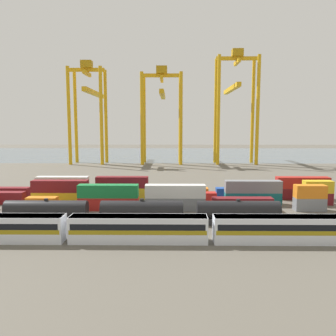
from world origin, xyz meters
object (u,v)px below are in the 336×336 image
shipping_container_4 (175,204)px  shipping_container_12 (124,198)px  gantry_crane_central (162,105)px  freight_tank_row (142,212)px  passenger_train (139,228)px  shipping_container_14 (253,198)px  shipping_container_6 (242,204)px  shipping_container_16 (317,198)px  gantry_crane_west (90,102)px  shipping_container_7 (309,204)px  gantry_crane_east (235,97)px

shipping_container_4 → shipping_container_12: (-11.08, 5.50, 0.00)m
gantry_crane_central → shipping_container_12: bearing=-93.9°
freight_tank_row → shipping_container_4: size_ratio=3.94×
passenger_train → shipping_container_14: passenger_train is taller
shipping_container_6 → gantry_crane_central: (-18.81, 90.70, 25.33)m
shipping_container_16 → gantry_crane_west: (-69.50, 86.20, 26.59)m
shipping_container_12 → shipping_container_16: same height
passenger_train → shipping_container_16: size_ratio=10.27×
shipping_container_4 → gantry_crane_west: size_ratio=0.26×
gantry_crane_west → gantry_crane_central: gantry_crane_west is taller
shipping_container_12 → gantry_crane_west: size_ratio=0.13×
shipping_container_7 → shipping_container_14: 11.54m
passenger_train → shipping_container_16: 44.10m
shipping_container_14 → gantry_crane_west: bearing=122.8°
shipping_container_7 → gantry_crane_east: gantry_crane_east is taller
shipping_container_7 → gantry_crane_west: bearing=125.6°
shipping_container_4 → shipping_container_6: same height
passenger_train → shipping_container_7: size_ratio=10.27×
shipping_container_4 → shipping_container_7: bearing=0.0°
shipping_container_14 → shipping_container_16: bearing=0.0°
shipping_container_7 → shipping_container_16: same height
passenger_train → gantry_crane_central: bearing=89.9°
shipping_container_12 → freight_tank_row: bearing=-71.1°
gantry_crane_east → gantry_crane_west: bearing=179.4°
shipping_container_7 → gantry_crane_east: (0.98, 91.00, 28.85)m
shipping_container_6 → shipping_container_14: 6.46m
gantry_crane_west → gantry_crane_central: bearing=-1.7°
gantry_crane_west → gantry_crane_east: bearing=-0.6°
gantry_crane_west → gantry_crane_east: (66.62, -0.71, 2.25)m
gantry_crane_west → gantry_crane_central: (33.31, -1.01, -1.26)m
passenger_train → shipping_container_14: size_ratio=5.13×
gantry_crane_west → shipping_container_14: bearing=-57.2°
freight_tank_row → shipping_container_12: (-5.21, 15.19, -0.77)m
shipping_container_12 → shipping_container_14: (27.98, 0.00, 0.00)m
shipping_container_6 → shipping_container_14: (3.38, 5.50, 0.00)m
shipping_container_7 → shipping_container_16: 6.72m
shipping_container_7 → shipping_container_16: (3.85, 5.50, 0.00)m
shipping_container_7 → shipping_container_14: size_ratio=0.50×
shipping_container_12 → shipping_container_16: size_ratio=1.00×
shipping_container_7 → shipping_container_12: same height
shipping_container_12 → gantry_crane_central: 89.07m
shipping_container_16 → gantry_crane_central: size_ratio=0.14×
passenger_train → gantry_crane_west: bearing=106.6°
shipping_container_14 → shipping_container_16: (13.99, 0.00, 0.00)m
shipping_container_7 → shipping_container_14: same height
shipping_container_7 → gantry_crane_west: 115.87m
shipping_container_14 → shipping_container_16: same height
gantry_crane_east → shipping_container_12: bearing=-114.6°
passenger_train → gantry_crane_east: (33.56, 110.34, 28.00)m
shipping_container_16 → gantry_crane_east: 90.28m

